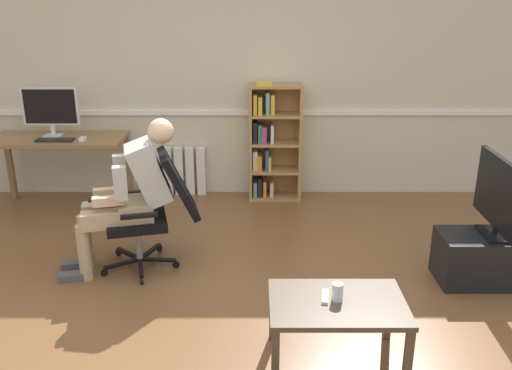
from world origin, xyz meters
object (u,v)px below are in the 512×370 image
(computer_desk, at_px, (57,147))
(office_chair, at_px, (155,206))
(tv_screen, at_px, (500,197))
(imac_monitor, at_px, (50,108))
(drinking_glass, at_px, (337,292))
(computer_mouse, at_px, (82,139))
(spare_remote, at_px, (325,297))
(keyboard, at_px, (55,140))
(bookshelf, at_px, (271,143))
(tv_stand, at_px, (490,258))
(coffee_table, at_px, (337,309))
(radiator, at_px, (173,171))
(person_seated, at_px, (129,193))

(computer_desk, relative_size, office_chair, 1.42)
(computer_desk, distance_m, tv_screen, 4.16)
(imac_monitor, height_order, office_chair, imac_monitor)
(tv_screen, bearing_deg, drinking_glass, 127.94)
(computer_mouse, bearing_deg, spare_remote, -48.43)
(keyboard, bearing_deg, bookshelf, 11.23)
(tv_stand, bearing_deg, tv_screen, -1.94)
(coffee_table, xyz_separation_m, drinking_glass, (-0.00, 0.01, 0.11))
(imac_monitor, height_order, tv_stand, imac_monitor)
(keyboard, relative_size, office_chair, 0.38)
(bookshelf, bearing_deg, computer_desk, -172.51)
(tv_stand, xyz_separation_m, coffee_table, (-1.34, -0.99, 0.17))
(imac_monitor, xyz_separation_m, radiator, (1.17, 0.31, -0.77))
(bookshelf, distance_m, radiator, 1.14)
(keyboard, distance_m, tv_stand, 4.12)
(bookshelf, xyz_separation_m, coffee_table, (0.32, -2.85, -0.26))
(imac_monitor, distance_m, bookshelf, 2.30)
(imac_monitor, distance_m, tv_screen, 4.26)
(bookshelf, distance_m, spare_remote, 2.84)
(tv_stand, bearing_deg, imac_monitor, 157.06)
(computer_mouse, height_order, person_seated, person_seated)
(computer_desk, bearing_deg, tv_screen, -22.24)
(keyboard, bearing_deg, tv_stand, -20.62)
(computer_desk, distance_m, tv_stand, 4.19)
(bookshelf, bearing_deg, imac_monitor, -174.63)
(imac_monitor, distance_m, person_seated, 1.84)
(imac_monitor, distance_m, radiator, 1.43)
(computer_desk, height_order, tv_stand, computer_desk)
(keyboard, xyz_separation_m, computer_mouse, (0.27, 0.02, 0.01))
(tv_screen, bearing_deg, tv_stand, 90.00)
(spare_remote, bearing_deg, keyboard, 144.04)
(person_seated, height_order, tv_screen, person_seated)
(tv_screen, bearing_deg, radiator, 56.29)
(tv_stand, xyz_separation_m, tv_screen, (0.00, -0.00, 0.51))
(tv_screen, xyz_separation_m, coffee_table, (-1.34, -0.99, -0.33))
(spare_remote, bearing_deg, imac_monitor, 142.60)
(office_chair, height_order, tv_screen, tv_screen)
(keyboard, distance_m, spare_remote, 3.41)
(keyboard, distance_m, radiator, 1.30)
(imac_monitor, height_order, person_seated, imac_monitor)
(imac_monitor, height_order, coffee_table, imac_monitor)
(keyboard, relative_size, coffee_table, 0.45)
(radiator, bearing_deg, person_seated, -92.40)
(bookshelf, height_order, tv_screen, bookshelf)
(computer_mouse, bearing_deg, computer_desk, 158.63)
(keyboard, distance_m, office_chair, 1.68)
(coffee_table, bearing_deg, computer_mouse, 132.05)
(imac_monitor, bearing_deg, person_seated, -52.54)
(computer_desk, bearing_deg, person_seated, -52.41)
(computer_desk, relative_size, drinking_glass, 12.59)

